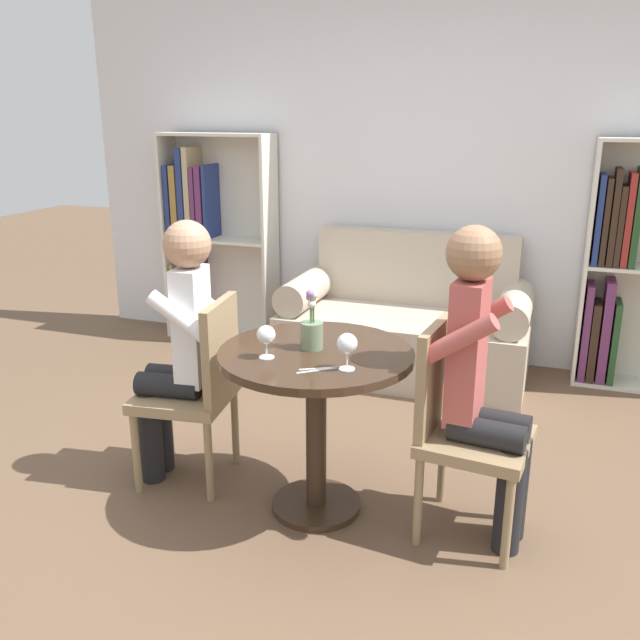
{
  "coord_description": "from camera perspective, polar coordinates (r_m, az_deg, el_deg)",
  "views": [
    {
      "loc": [
        0.91,
        -2.51,
        1.71
      ],
      "look_at": [
        0.0,
        0.05,
        0.87
      ],
      "focal_mm": 38.0,
      "sensor_mm": 36.0,
      "label": 1
    }
  ],
  "objects": [
    {
      "name": "person_left",
      "position": [
        3.18,
        -11.86,
        -2.08
      ],
      "size": [
        0.44,
        0.37,
        1.26
      ],
      "rotation": [
        0.0,
        0.0,
        -1.44
      ],
      "color": "black",
      "rests_on": "ground_plane"
    },
    {
      "name": "round_table",
      "position": [
        2.9,
        -0.33,
        -5.88
      ],
      "size": [
        0.83,
        0.83,
        0.75
      ],
      "color": "#382619",
      "rests_on": "ground_plane"
    },
    {
      "name": "ground_plane",
      "position": [
        3.17,
        -0.31,
        -15.47
      ],
      "size": [
        16.0,
        16.0,
        0.0
      ],
      "primitive_type": "plane",
      "color": "brown"
    },
    {
      "name": "chair_left",
      "position": [
        3.22,
        -10.18,
        -5.3
      ],
      "size": [
        0.47,
        0.47,
        0.9
      ],
      "rotation": [
        0.0,
        0.0,
        -1.44
      ],
      "color": "#937A56",
      "rests_on": "ground_plane"
    },
    {
      "name": "knife_left_setting",
      "position": [
        2.63,
        -0.02,
        -4.23
      ],
      "size": [
        0.15,
        0.13,
        0.0
      ],
      "color": "silver",
      "rests_on": "round_table"
    },
    {
      "name": "bookshelf_right",
      "position": [
        4.68,
        24.98,
        3.74
      ],
      "size": [
        0.86,
        0.28,
        1.56
      ],
      "color": "silver",
      "rests_on": "ground_plane"
    },
    {
      "name": "flower_vase",
      "position": [
        2.83,
        -0.69,
        -0.73
      ],
      "size": [
        0.1,
        0.1,
        0.26
      ],
      "color": "gray",
      "rests_on": "round_table"
    },
    {
      "name": "bookshelf_left",
      "position": [
        5.3,
        -9.44,
        6.89
      ],
      "size": [
        0.86,
        0.28,
        1.56
      ],
      "color": "silver",
      "rests_on": "ground_plane"
    },
    {
      "name": "back_wall",
      "position": [
        4.82,
        8.85,
        12.71
      ],
      "size": [
        5.2,
        0.05,
        2.7
      ],
      "color": "silver",
      "rests_on": "ground_plane"
    },
    {
      "name": "couch",
      "position": [
        4.6,
        7.24,
        -0.64
      ],
      "size": [
        1.61,
        0.8,
        0.92
      ],
      "color": "#B7A893",
      "rests_on": "ground_plane"
    },
    {
      "name": "chair_right",
      "position": [
        2.85,
        11.66,
        -8.44
      ],
      "size": [
        0.46,
        0.46,
        0.9
      ],
      "rotation": [
        0.0,
        0.0,
        1.47
      ],
      "color": "#937A56",
      "rests_on": "ground_plane"
    },
    {
      "name": "wine_glass_left",
      "position": [
        2.74,
        -4.56,
        -1.35
      ],
      "size": [
        0.08,
        0.08,
        0.14
      ],
      "color": "white",
      "rests_on": "round_table"
    },
    {
      "name": "fork_left_setting",
      "position": [
        2.64,
        0.26,
        -4.08
      ],
      "size": [
        0.17,
        0.1,
        0.0
      ],
      "color": "silver",
      "rests_on": "round_table"
    },
    {
      "name": "person_right",
      "position": [
        2.75,
        13.6,
        -4.8
      ],
      "size": [
        0.44,
        0.37,
        1.31
      ],
      "rotation": [
        0.0,
        0.0,
        1.47
      ],
      "color": "black",
      "rests_on": "ground_plane"
    },
    {
      "name": "wine_glass_right",
      "position": [
        2.6,
        2.3,
        -2.1
      ],
      "size": [
        0.08,
        0.08,
        0.15
      ],
      "color": "white",
      "rests_on": "round_table"
    }
  ]
}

